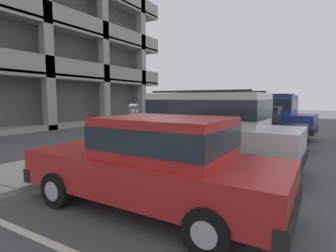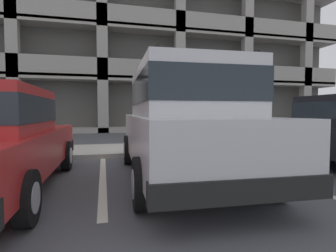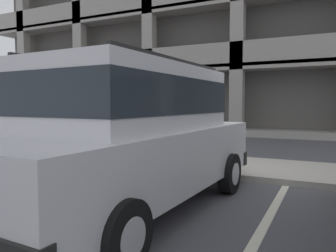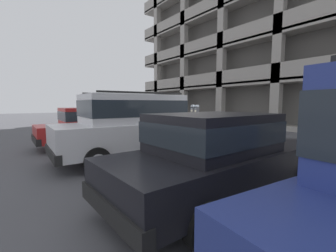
{
  "view_description": "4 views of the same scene",
  "coord_description": "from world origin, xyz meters",
  "views": [
    {
      "loc": [
        -6.72,
        -4.72,
        1.84
      ],
      "look_at": [
        0.03,
        -0.82,
        1.01
      ],
      "focal_mm": 28.0,
      "sensor_mm": 36.0,
      "label": 1
    },
    {
      "loc": [
        -1.56,
        -6.66,
        1.2
      ],
      "look_at": [
        -0.05,
        -0.55,
        0.86
      ],
      "focal_mm": 28.0,
      "sensor_mm": 36.0,
      "label": 2
    },
    {
      "loc": [
        2.26,
        -5.91,
        1.47
      ],
      "look_at": [
        -0.15,
        -1.05,
        1.1
      ],
      "focal_mm": 35.0,
      "sensor_mm": 36.0,
      "label": 3
    },
    {
      "loc": [
        5.99,
        -5.39,
        1.71
      ],
      "look_at": [
        -0.1,
        -0.89,
        0.95
      ],
      "focal_mm": 24.0,
      "sensor_mm": 36.0,
      "label": 4
    }
  ],
  "objects": [
    {
      "name": "ground_plane",
      "position": [
        0.0,
        0.0,
        -0.05
      ],
      "size": [
        80.0,
        80.0,
        0.1
      ],
      "color": "#4C4C51"
    },
    {
      "name": "sidewalk",
      "position": [
        0.0,
        1.3,
        0.06
      ],
      "size": [
        40.0,
        2.2,
        0.12
      ],
      "color": "#ADA89E",
      "rests_on": "ground_plane"
    },
    {
      "name": "parking_stall_lines",
      "position": [
        1.58,
        -1.4,
        0.0
      ],
      "size": [
        12.77,
        4.8,
        0.01
      ],
      "color": "silver",
      "rests_on": "ground_plane"
    },
    {
      "name": "silver_suv",
      "position": [
        -0.16,
        -2.14,
        1.09
      ],
      "size": [
        2.15,
        4.85,
        2.03
      ],
      "rotation": [
        0.0,
        0.0,
        -0.04
      ],
      "color": "silver",
      "rests_on": "ground_plane"
    },
    {
      "name": "red_sedan",
      "position": [
        -3.16,
        -2.43,
        0.82
      ],
      "size": [
        1.89,
        4.5,
        1.54
      ],
      "rotation": [
        0.0,
        0.0,
        -0.01
      ],
      "color": "red",
      "rests_on": "ground_plane"
    },
    {
      "name": "dark_hatchback",
      "position": [
        3.39,
        -2.33,
        0.82
      ],
      "size": [
        1.92,
        4.52,
        1.54
      ],
      "rotation": [
        0.0,
        0.0,
        0.03
      ],
      "color": "black",
      "rests_on": "ground_plane"
    },
    {
      "name": "blue_coupe",
      "position": [
        6.22,
        -2.3,
        1.09
      ],
      "size": [
        2.3,
        4.92,
        2.03
      ],
      "rotation": [
        0.0,
        0.0,
        -0.08
      ],
      "color": "navy",
      "rests_on": "ground_plane"
    },
    {
      "name": "parking_meter_near",
      "position": [
        -0.11,
        0.35,
        1.27
      ],
      "size": [
        0.35,
        0.12,
        1.54
      ],
      "color": "#595B60",
      "rests_on": "sidewalk"
    },
    {
      "name": "parking_meter_far",
      "position": [
        6.22,
        0.34,
        1.25
      ],
      "size": [
        0.35,
        0.12,
        1.53
      ],
      "color": "#595B60",
      "rests_on": "sidewalk"
    },
    {
      "name": "fire_hydrant",
      "position": [
        4.11,
        0.65,
        0.46
      ],
      "size": [
        0.3,
        0.3,
        0.7
      ],
      "color": "red",
      "rests_on": "sidewalk"
    }
  ]
}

